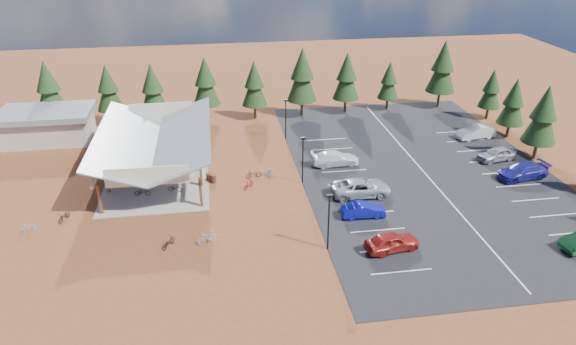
{
  "coord_description": "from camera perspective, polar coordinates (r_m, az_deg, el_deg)",
  "views": [
    {
      "loc": [
        -3.59,
        -44.69,
        24.8
      ],
      "look_at": [
        3.38,
        1.37,
        1.63
      ],
      "focal_mm": 32.0,
      "sensor_mm": 36.0,
      "label": 1
    }
  ],
  "objects": [
    {
      "name": "bike_7",
      "position": [
        61.58,
        -11.53,
        2.74
      ],
      "size": [
        1.68,
        0.52,
        1.0
      ],
      "primitive_type": "imported",
      "rotation": [
        0.0,
        0.0,
        1.6
      ],
      "color": "maroon",
      "rests_on": "concrete_pad"
    },
    {
      "name": "ground",
      "position": [
        51.24,
        -3.51,
        -2.56
      ],
      "size": [
        140.0,
        140.0,
        0.0
      ],
      "primitive_type": "plane",
      "color": "brown",
      "rests_on": "ground"
    },
    {
      "name": "lamp_post_1",
      "position": [
        52.25,
        1.66,
        1.74
      ],
      "size": [
        0.5,
        0.25,
        5.14
      ],
      "color": "black",
      "rests_on": "ground"
    },
    {
      "name": "pine_6",
      "position": [
        72.29,
        6.54,
        10.57
      ],
      "size": [
        3.68,
        3.68,
        8.58
      ],
      "color": "#382314",
      "rests_on": "ground"
    },
    {
      "name": "pine_3",
      "position": [
        70.25,
        -9.16,
        9.94
      ],
      "size": [
        3.68,
        3.68,
        8.58
      ],
      "color": "#382314",
      "rests_on": "ground"
    },
    {
      "name": "car_2",
      "position": [
        51.27,
        8.12,
        -1.68
      ],
      "size": [
        5.94,
        2.74,
        1.65
      ],
      "primitive_type": "imported",
      "rotation": [
        0.0,
        0.0,
        1.57
      ],
      "color": "#A3A6AC",
      "rests_on": "asphalt_lot"
    },
    {
      "name": "asphalt_lot",
      "position": [
        58.11,
        14.66,
        0.28
      ],
      "size": [
        27.0,
        44.0,
        0.04
      ],
      "primitive_type": "cube",
      "color": "black",
      "rests_on": "ground"
    },
    {
      "name": "trash_bin_0",
      "position": [
        53.96,
        -8.29,
        -0.68
      ],
      "size": [
        0.6,
        0.6,
        0.9
      ],
      "primitive_type": "cylinder",
      "color": "#3F2316",
      "rests_on": "ground"
    },
    {
      "name": "car_7",
      "position": [
        59.44,
        24.61,
        0.12
      ],
      "size": [
        5.85,
        3.04,
        1.62
      ],
      "primitive_type": "imported",
      "rotation": [
        0.0,
        0.0,
        -1.43
      ],
      "color": "navy",
      "rests_on": "asphalt_lot"
    },
    {
      "name": "car_3",
      "position": [
        57.31,
        5.23,
        1.59
      ],
      "size": [
        5.4,
        2.29,
        1.55
      ],
      "primitive_type": "imported",
      "rotation": [
        0.0,
        0.0,
        1.59
      ],
      "color": "white",
      "rests_on": "asphalt_lot"
    },
    {
      "name": "car_0",
      "position": [
        43.58,
        11.48,
        -7.55
      ],
      "size": [
        4.83,
        2.6,
        1.56
      ],
      "primitive_type": "imported",
      "rotation": [
        0.0,
        0.0,
        1.74
      ],
      "color": "maroon",
      "rests_on": "asphalt_lot"
    },
    {
      "name": "pine_1",
      "position": [
        71.77,
        -19.37,
        8.85
      ],
      "size": [
        3.44,
        3.44,
        8.03
      ],
      "color": "#382314",
      "rests_on": "ground"
    },
    {
      "name": "bike_1",
      "position": [
        56.12,
        -17.0,
        -0.28
      ],
      "size": [
        1.88,
        0.6,
        1.12
      ],
      "primitive_type": "imported",
      "rotation": [
        0.0,
        0.0,
        1.53
      ],
      "color": "#9FA4A8",
      "rests_on": "concrete_pad"
    },
    {
      "name": "pine_8",
      "position": [
        77.23,
        16.82,
        11.18
      ],
      "size": [
        4.16,
        4.16,
        9.69
      ],
      "color": "#382314",
      "rests_on": "ground"
    },
    {
      "name": "lamp_post_2",
      "position": [
        63.2,
        -0.26,
        6.24
      ],
      "size": [
        0.5,
        0.25,
        5.14
      ],
      "color": "black",
      "rests_on": "ground"
    },
    {
      "name": "concrete_pad",
      "position": [
        57.67,
        -14.12,
        0.17
      ],
      "size": [
        10.6,
        18.6,
        0.1
      ],
      "primitive_type": "cube",
      "color": "gray",
      "rests_on": "ground"
    },
    {
      "name": "pine_7",
      "position": [
        74.79,
        11.16,
        9.99
      ],
      "size": [
        2.99,
        2.99,
        6.96
      ],
      "color": "#382314",
      "rests_on": "ground"
    },
    {
      "name": "bike_15",
      "position": [
        52.4,
        -4.39,
        -1.32
      ],
      "size": [
        1.34,
        1.42,
        0.92
      ],
      "primitive_type": "imported",
      "rotation": [
        0.0,
        0.0,
        2.41
      ],
      "color": "maroon",
      "rests_on": "ground"
    },
    {
      "name": "pine_13",
      "position": [
        74.95,
        21.68,
        8.65
      ],
      "size": [
        2.98,
        2.98,
        6.95
      ],
      "color": "#382314",
      "rests_on": "ground"
    },
    {
      "name": "bike_16",
      "position": [
        54.47,
        -3.84,
        -0.17
      ],
      "size": [
        1.85,
        1.06,
        0.92
      ],
      "primitive_type": "imported",
      "rotation": [
        0.0,
        0.0,
        4.98
      ],
      "color": "black",
      "rests_on": "ground"
    },
    {
      "name": "bike_0",
      "position": [
        52.69,
        -15.88,
        -2.11
      ],
      "size": [
        1.63,
        0.72,
        0.83
      ],
      "primitive_type": "imported",
      "rotation": [
        0.0,
        0.0,
        1.46
      ],
      "color": "black",
      "rests_on": "concrete_pad"
    },
    {
      "name": "bike_5",
      "position": [
        56.36,
        -10.66,
        0.58
      ],
      "size": [
        1.87,
        0.61,
        1.11
      ],
      "primitive_type": "imported",
      "rotation": [
        0.0,
        0.0,
        1.52
      ],
      "color": "#96989F",
      "rests_on": "concrete_pad"
    },
    {
      "name": "pine_4",
      "position": [
        69.83,
        -3.78,
        9.8
      ],
      "size": [
        3.42,
        3.42,
        7.98
      ],
      "color": "#382314",
      "rests_on": "ground"
    },
    {
      "name": "bike_2",
      "position": [
        59.12,
        -17.22,
        0.99
      ],
      "size": [
        1.91,
        1.0,
        0.95
      ],
      "primitive_type": "imported",
      "rotation": [
        0.0,
        0.0,
        1.36
      ],
      "color": "#1E3F9A",
      "rests_on": "concrete_pad"
    },
    {
      "name": "bike_4",
      "position": [
        52.66,
        -12.43,
        -1.7
      ],
      "size": [
        1.65,
        0.95,
        0.82
      ],
      "primitive_type": "imported",
      "rotation": [
        0.0,
        0.0,
        1.3
      ],
      "color": "black",
      "rests_on": "concrete_pad"
    },
    {
      "name": "bike_pavilion",
      "position": [
        56.15,
        -14.54,
        3.62
      ],
      "size": [
        11.65,
        19.4,
        4.97
      ],
      "color": "#542218",
      "rests_on": "concrete_pad"
    },
    {
      "name": "car_1",
      "position": [
        47.77,
        8.36,
        -4.15
      ],
      "size": [
        4.12,
        1.54,
        1.35
      ],
      "primitive_type": "imported",
      "rotation": [
        0.0,
        0.0,
        1.54
      ],
      "color": "#0C1291",
      "rests_on": "asphalt_lot"
    },
    {
      "name": "car_8",
      "position": [
        62.77,
        22.18,
        1.91
      ],
      "size": [
        4.76,
        2.58,
        1.54
      ],
      "primitive_type": "imported",
      "rotation": [
        0.0,
        0.0,
        -1.39
      ],
      "color": "#929399",
      "rests_on": "asphalt_lot"
    },
    {
      "name": "pine_11",
      "position": [
        63.53,
        26.52,
        5.76
      ],
      "size": [
        3.75,
        3.75,
        8.73
      ],
      "color": "#382314",
      "rests_on": "ground"
    },
    {
      "name": "bike_14",
      "position": [
        54.86,
        -2.05,
        0.07
      ],
      "size": [
        0.83,
        1.77,
        0.89
      ],
      "primitive_type": "imported",
      "rotation": [
        0.0,
        0.0,
        -0.14
      ],
      "color": "#14468D",
      "rests_on": "ground"
    },
    {
      "name": "trash_bin_1",
      "position": [
        54.25,
        -8.75,
        -0.56
      ],
      "size": [
        0.6,
        0.6,
        0.9
      ],
      "primitive_type": "cylinder",
      "color": "#3F2316",
      "rests_on": "ground"
    },
    {
      "name": "pine_2",
      "position": [
        69.24,
        -14.82,
        9.02
      ],
      "size": [
        3.58,
        3.58,
        8.33
      ],
      "color": "#382314",
      "rests_on": "ground"
    },
    {
      "name": "bike_13",
      "position": [
        44.19,
        -8.85,
        -7.19
      ],
      "size": [
        1.94,
        1.04,
        1.12
      ],
      "primitive_type": "imported",
      "rotation": [
        0.0,
        0.0,
        5.0
      ],
      "color": "#93949C",
      "rests_on": "ground"
    },
    {
      "name": "bike_6",
      "position": [
        60.06,
        -10.78,
        2.19
      ],
      "size": [
        2.01,
        1.05,
        1.0
      ],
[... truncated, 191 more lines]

